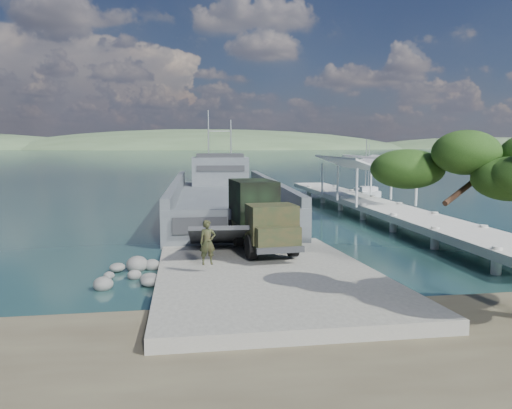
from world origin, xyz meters
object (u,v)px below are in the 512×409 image
at_px(soldier, 208,251).
at_px(military_truck, 259,215).
at_px(landing_craft, 225,204).
at_px(sailboat_far, 368,192).
at_px(pier, 369,197).
at_px(sailboat_near, 365,193).

bearing_deg(soldier, military_truck, 50.94).
bearing_deg(landing_craft, sailboat_far, 37.79).
xyz_separation_m(military_truck, soldier, (-3.23, -5.38, -0.83)).
bearing_deg(sailboat_far, pier, -107.53).
height_order(military_truck, sailboat_far, sailboat_far).
distance_m(pier, sailboat_near, 16.52).
bearing_deg(sailboat_far, landing_craft, -140.88).
relative_size(pier, soldier, 21.48).
xyz_separation_m(pier, sailboat_far, (6.40, 16.49, -1.25)).
xyz_separation_m(pier, landing_craft, (-12.84, 2.80, -0.71)).
distance_m(landing_craft, sailboat_near, 22.41).
relative_size(pier, landing_craft, 1.19).
bearing_deg(military_truck, sailboat_near, 54.35).
bearing_deg(sailboat_near, landing_craft, -135.95).
height_order(pier, sailboat_far, sailboat_far).
bearing_deg(soldier, pier, 44.08).
bearing_deg(pier, landing_craft, 167.70).
bearing_deg(sailboat_near, military_truck, -111.28).
bearing_deg(military_truck, pier, 45.13).
distance_m(pier, sailboat_far, 17.73).
distance_m(landing_craft, soldier, 23.18).
xyz_separation_m(military_truck, sailboat_near, (18.10, 30.30, -1.97)).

